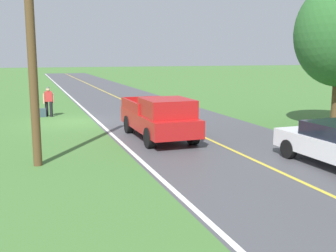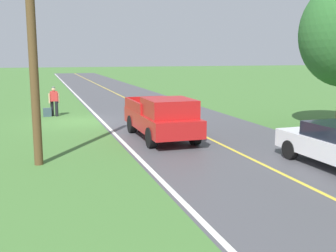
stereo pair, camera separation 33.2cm
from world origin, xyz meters
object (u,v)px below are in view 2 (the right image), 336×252
at_px(utility_pole_roadside, 31,27).
at_px(suitcase_carried, 47,112).
at_px(hitchhiker_walking, 54,99).
at_px(pickup_truck_passing, 163,117).

bearing_deg(utility_pole_roadside, suitcase_carried, -92.87).
bearing_deg(hitchhiker_walking, pickup_truck_passing, 116.14).
height_order(suitcase_carried, pickup_truck_passing, pickup_truck_passing).
height_order(hitchhiker_walking, suitcase_carried, hitchhiker_walking).
relative_size(pickup_truck_passing, utility_pole_roadside, 0.61).
distance_m(suitcase_carried, utility_pole_roadside, 11.69).
relative_size(suitcase_carried, utility_pole_roadside, 0.06).
bearing_deg(utility_pole_roadside, pickup_truck_passing, -152.16).
xyz_separation_m(hitchhiker_walking, pickup_truck_passing, (-4.10, 8.36, -0.01)).
bearing_deg(suitcase_carried, utility_pole_roadside, -8.52).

